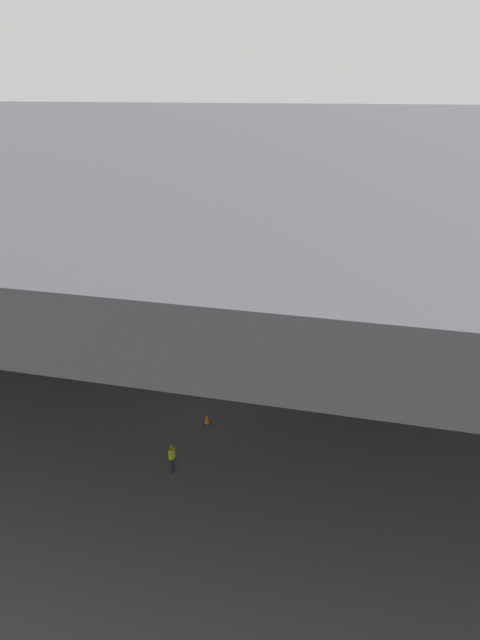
# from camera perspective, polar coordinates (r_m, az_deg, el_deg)

# --- Properties ---
(ground_plane) EXTENTS (110.00, 110.00, 0.00)m
(ground_plane) POSITION_cam_1_polar(r_m,az_deg,el_deg) (48.50, -2.25, -2.18)
(ground_plane) COLOR slate
(hangar_structure) EXTENTS (121.00, 99.00, 15.83)m
(hangar_structure) POSITION_cam_1_polar(r_m,az_deg,el_deg) (58.22, 1.93, 16.95)
(hangar_structure) COLOR #4C4F54
(hangar_structure) RESTS_ON ground_plane
(airplane_main) EXTENTS (32.40, 33.72, 10.71)m
(airplane_main) POSITION_cam_1_polar(r_m,az_deg,el_deg) (50.08, 1.36, 2.58)
(airplane_main) COLOR white
(airplane_main) RESTS_ON ground_plane
(boarding_stairs) EXTENTS (4.05, 1.55, 4.50)m
(boarding_stairs) POSITION_cam_1_polar(r_m,az_deg,el_deg) (42.69, -2.51, -4.34)
(boarding_stairs) COLOR slate
(boarding_stairs) RESTS_ON ground_plane
(crew_worker_near_nose) EXTENTS (0.22, 0.55, 1.59)m
(crew_worker_near_nose) POSITION_cam_1_polar(r_m,az_deg,el_deg) (33.00, -6.07, -11.95)
(crew_worker_near_nose) COLOR #232838
(crew_worker_near_nose) RESTS_ON ground_plane
(crew_worker_by_stairs) EXTENTS (0.55, 0.22, 1.64)m
(crew_worker_by_stairs) POSITION_cam_1_polar(r_m,az_deg,el_deg) (45.10, 0.14, -2.65)
(crew_worker_by_stairs) COLOR #232838
(crew_worker_by_stairs) RESTS_ON ground_plane
(airplane_distant) EXTENTS (34.30, 33.97, 11.06)m
(airplane_distant) POSITION_cam_1_polar(r_m,az_deg,el_deg) (89.99, -5.93, 10.35)
(airplane_distant) COLOR white
(airplane_distant) RESTS_ON ground_plane
(traffic_cone_orange) EXTENTS (0.36, 0.36, 0.60)m
(traffic_cone_orange) POSITION_cam_1_polar(r_m,az_deg,el_deg) (37.40, -2.97, -8.81)
(traffic_cone_orange) COLOR black
(traffic_cone_orange) RESTS_ON ground_plane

